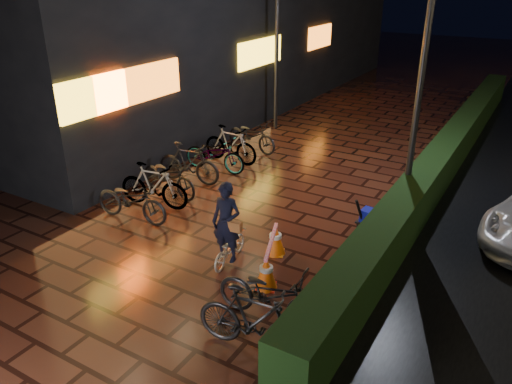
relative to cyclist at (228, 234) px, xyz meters
The scene contains 9 objects.
ground 1.15m from the cyclist, 138.56° to the right, with size 80.00×80.00×0.00m, color #381911.
hedge 7.80m from the cyclist, 70.70° to the left, with size 0.70×20.00×1.00m, color black.
lamp_post_hedge 5.08m from the cyclist, 58.91° to the left, with size 0.51×0.19×5.34m.
lamp_post_sf 9.43m from the cyclist, 112.99° to the left, with size 0.49×0.20×5.12m.
cyclist is the anchor object (origin of this frame).
traffic_barrier 0.91m from the cyclist, 15.02° to the left, with size 0.88×1.57×0.64m.
cart_assembly 3.10m from the cyclist, 50.08° to the left, with size 0.53×0.50×0.91m.
parked_bikes_storefront 4.22m from the cyclist, 135.42° to the left, with size 2.14×6.32×1.09m.
parked_bikes_hedge 2.16m from the cyclist, 41.96° to the right, with size 2.02×1.47×1.09m.
Camera 1 is at (5.44, -6.24, 5.26)m, focal length 35.00 mm.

